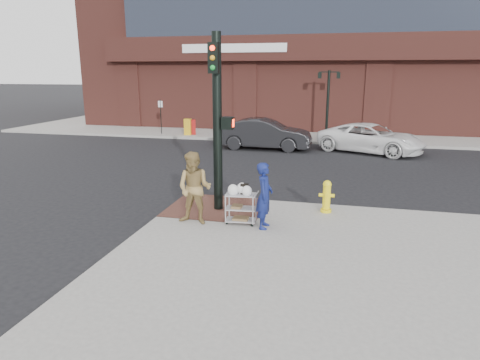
% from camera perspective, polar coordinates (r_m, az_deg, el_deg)
% --- Properties ---
extents(ground, '(220.00, 220.00, 0.00)m').
position_cam_1_polar(ground, '(11.92, -1.64, -5.87)').
color(ground, black).
rests_on(ground, ground).
extents(sidewalk_far, '(65.00, 36.00, 0.15)m').
position_cam_1_polar(sidewalk_far, '(44.04, 26.19, 7.64)').
color(sidewalk_far, gray).
rests_on(sidewalk_far, ground).
extents(brick_curb_ramp, '(2.80, 2.40, 0.01)m').
position_cam_1_polar(brick_curb_ramp, '(12.84, -3.19, -3.65)').
color(brick_curb_ramp, '#4A2B23').
rests_on(brick_curb_ramp, sidewalk_near).
extents(lamp_post, '(1.32, 0.22, 4.00)m').
position_cam_1_polar(lamp_post, '(26.85, 11.66, 10.86)').
color(lamp_post, black).
rests_on(lamp_post, sidewalk_far).
extents(parking_sign, '(0.05, 0.05, 2.20)m').
position_cam_1_polar(parking_sign, '(28.36, -10.51, 8.31)').
color(parking_sign, black).
rests_on(parking_sign, sidewalk_far).
extents(traffic_signal_pole, '(0.61, 0.51, 5.00)m').
position_cam_1_polar(traffic_signal_pole, '(12.12, -2.97, 8.23)').
color(traffic_signal_pole, black).
rests_on(traffic_signal_pole, sidewalk_near).
extents(woman_blue, '(0.42, 0.64, 1.73)m').
position_cam_1_polar(woman_blue, '(10.99, 3.28, -2.09)').
color(woman_blue, navy).
rests_on(woman_blue, sidewalk_near).
extents(pedestrian_tan, '(0.98, 0.78, 1.94)m').
position_cam_1_polar(pedestrian_tan, '(11.31, -6.08, -1.11)').
color(pedestrian_tan, '#997D48').
rests_on(pedestrian_tan, sidewalk_near).
extents(sedan_dark, '(5.00, 1.84, 1.64)m').
position_cam_1_polar(sedan_dark, '(23.19, 3.31, 6.15)').
color(sedan_dark, black).
rests_on(sedan_dark, ground).
extents(minivan_white, '(5.87, 4.37, 1.48)m').
position_cam_1_polar(minivan_white, '(23.18, 17.08, 5.34)').
color(minivan_white, white).
rests_on(minivan_white, ground).
extents(utility_cart, '(0.84, 0.52, 1.10)m').
position_cam_1_polar(utility_cart, '(11.36, 0.11, -3.43)').
color(utility_cart, '#9F9EA4').
rests_on(utility_cart, sidewalk_near).
extents(fire_hydrant, '(0.44, 0.31, 0.94)m').
position_cam_1_polar(fire_hydrant, '(12.54, 11.48, -2.09)').
color(fire_hydrant, yellow).
rests_on(fire_hydrant, sidewalk_near).
extents(newsbox_red, '(0.49, 0.47, 0.94)m').
position_cam_1_polar(newsbox_red, '(27.75, -6.35, 7.03)').
color(newsbox_red, '#9F1412').
rests_on(newsbox_red, sidewalk_far).
extents(newsbox_yellow, '(0.47, 0.44, 1.02)m').
position_cam_1_polar(newsbox_yellow, '(27.57, -6.97, 7.05)').
color(newsbox_yellow, gold).
rests_on(newsbox_yellow, sidewalk_far).
extents(newsbox_blue, '(0.52, 0.48, 1.10)m').
position_cam_1_polar(newsbox_blue, '(26.89, -2.27, 7.04)').
color(newsbox_blue, '#171F98').
rests_on(newsbox_blue, sidewalk_far).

